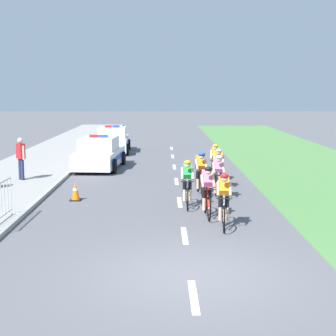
# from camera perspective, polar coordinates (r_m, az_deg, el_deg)

# --- Properties ---
(ground_plane) EXTENTS (160.00, 160.00, 0.00)m
(ground_plane) POSITION_cam_1_polar(r_m,az_deg,el_deg) (10.82, 2.42, -11.38)
(ground_plane) COLOR #56565B
(sidewalk_slab) EXTENTS (4.17, 60.00, 0.12)m
(sidewalk_slab) POSITION_cam_1_polar(r_m,az_deg,el_deg) (25.18, -14.57, -0.06)
(sidewalk_slab) COLOR gray
(sidewalk_slab) RESTS_ON ground
(kerb_edge) EXTENTS (0.16, 60.00, 0.13)m
(kerb_edge) POSITION_cam_1_polar(r_m,az_deg,el_deg) (24.77, -10.07, -0.05)
(kerb_edge) COLOR #9E9E99
(kerb_edge) RESTS_ON ground
(grass_verge) EXTENTS (7.00, 60.00, 0.01)m
(grass_verge) POSITION_cam_1_polar(r_m,az_deg,el_deg) (25.43, 15.50, -0.14)
(grass_verge) COLOR #4C7F42
(grass_verge) RESTS_ON ground
(lane_markings_centre) EXTENTS (0.14, 25.60, 0.01)m
(lane_markings_centre) POSITION_cam_1_polar(r_m,az_deg,el_deg) (21.35, 0.92, -1.44)
(lane_markings_centre) COLOR white
(lane_markings_centre) RESTS_ON ground
(cyclist_lead) EXTENTS (0.44, 1.72, 1.56)m
(cyclist_lead) POSITION_cam_1_polar(r_m,az_deg,el_deg) (14.16, 6.02, -3.34)
(cyclist_lead) COLOR black
(cyclist_lead) RESTS_ON ground
(cyclist_second) EXTENTS (0.42, 1.72, 1.56)m
(cyclist_second) POSITION_cam_1_polar(r_m,az_deg,el_deg) (15.32, 4.25, -2.42)
(cyclist_second) COLOR black
(cyclist_second) RESTS_ON ground
(cyclist_third) EXTENTS (0.42, 1.72, 1.56)m
(cyclist_third) POSITION_cam_1_polar(r_m,az_deg,el_deg) (16.59, 2.08, -1.57)
(cyclist_third) COLOR black
(cyclist_third) RESTS_ON ground
(cyclist_fourth) EXTENTS (0.42, 1.72, 1.56)m
(cyclist_fourth) POSITION_cam_1_polar(r_m,az_deg,el_deg) (17.87, 5.39, -0.87)
(cyclist_fourth) COLOR black
(cyclist_fourth) RESTS_ON ground
(cyclist_fifth) EXTENTS (0.45, 1.72, 1.56)m
(cyclist_fifth) POSITION_cam_1_polar(r_m,az_deg,el_deg) (18.61, 3.51, -0.48)
(cyclist_fifth) COLOR black
(cyclist_fifth) RESTS_ON ground
(cyclist_sixth) EXTENTS (0.45, 1.72, 1.56)m
(cyclist_sixth) POSITION_cam_1_polar(r_m,az_deg,el_deg) (19.78, 5.46, 0.03)
(cyclist_sixth) COLOR black
(cyclist_sixth) RESTS_ON ground
(cyclist_seventh) EXTENTS (0.44, 1.72, 1.56)m
(cyclist_seventh) POSITION_cam_1_polar(r_m,az_deg,el_deg) (21.41, 5.10, 0.68)
(cyclist_seventh) COLOR black
(cyclist_seventh) RESTS_ON ground
(police_car_nearest) EXTENTS (2.24, 4.52, 1.59)m
(police_car_nearest) POSITION_cam_1_polar(r_m,az_deg,el_deg) (24.91, -7.40, 1.49)
(police_car_nearest) COLOR white
(police_car_nearest) RESTS_ON ground
(police_car_second) EXTENTS (2.10, 4.45, 1.59)m
(police_car_second) POSITION_cam_1_polar(r_m,az_deg,el_deg) (31.36, -5.99, 2.93)
(police_car_second) COLOR silver
(police_car_second) RESTS_ON ground
(traffic_cone_near) EXTENTS (0.36, 0.36, 0.64)m
(traffic_cone_near) POSITION_cam_1_polar(r_m,az_deg,el_deg) (17.91, -9.93, -2.48)
(traffic_cone_near) COLOR black
(traffic_cone_near) RESTS_ON ground
(spectator_middle) EXTENTS (0.42, 0.43, 1.68)m
(spectator_middle) POSITION_cam_1_polar(r_m,az_deg,el_deg) (21.68, -15.56, 1.29)
(spectator_middle) COLOR #23284C
(spectator_middle) RESTS_ON sidewalk_slab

